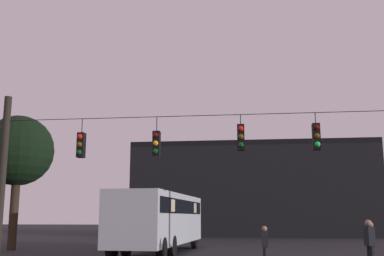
% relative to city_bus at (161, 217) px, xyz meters
% --- Properties ---
extents(ground_plane, '(168.00, 168.00, 0.00)m').
position_rel_city_bus_xyz_m(ground_plane, '(4.24, 5.03, -1.87)').
color(ground_plane, black).
rests_on(ground_plane, ground).
extents(overhead_signal_span, '(18.22, 0.44, 6.52)m').
position_rel_city_bus_xyz_m(overhead_signal_span, '(4.25, -7.54, 1.86)').
color(overhead_signal_span, black).
rests_on(overhead_signal_span, ground).
extents(city_bus, '(3.10, 11.12, 3.00)m').
position_rel_city_bus_xyz_m(city_bus, '(0.00, 0.00, 0.00)').
color(city_bus, '#B7BCC6').
rests_on(city_bus, ground).
extents(pedestrian_crossing_center, '(0.25, 0.37, 1.51)m').
position_rel_city_bus_xyz_m(pedestrian_crossing_center, '(5.17, -6.45, -1.02)').
color(pedestrian_crossing_center, black).
rests_on(pedestrian_crossing_center, ground).
extents(pedestrian_crossing_right, '(0.36, 0.42, 1.66)m').
position_rel_city_bus_xyz_m(pedestrian_crossing_right, '(9.11, -5.89, -0.93)').
color(pedestrian_crossing_right, black).
rests_on(pedestrian_crossing_right, ground).
extents(pedestrian_near_bus, '(0.33, 0.41, 1.75)m').
position_rel_city_bus_xyz_m(pedestrian_near_bus, '(8.72, -7.22, -0.87)').
color(pedestrian_near_bus, black).
rests_on(pedestrian_near_bus, ground).
extents(corner_building, '(23.32, 9.43, 8.95)m').
position_rel_city_bus_xyz_m(corner_building, '(5.02, 23.49, 2.61)').
color(corner_building, black).
rests_on(corner_building, ground).
extents(tree_left_silhouette, '(4.12, 4.12, 7.74)m').
position_rel_city_bus_xyz_m(tree_left_silhouette, '(-8.78, 1.22, 3.77)').
color(tree_left_silhouette, '#2D2116').
rests_on(tree_left_silhouette, ground).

